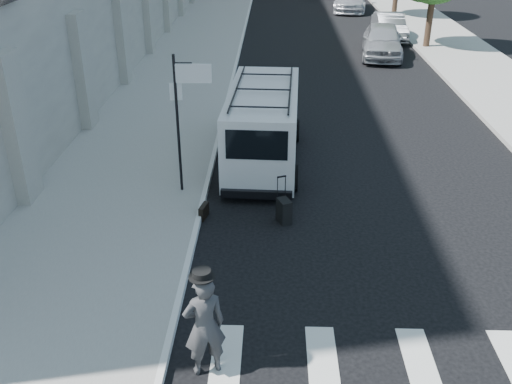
# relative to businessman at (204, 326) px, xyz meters

# --- Properties ---
(ground) EXTENTS (120.00, 120.00, 0.00)m
(ground) POSITION_rel_businessman_xyz_m (1.30, 3.00, -0.92)
(ground) COLOR black
(ground) RESTS_ON ground
(sidewalk_left) EXTENTS (4.50, 48.00, 0.15)m
(sidewalk_left) POSITION_rel_businessman_xyz_m (-2.95, 19.00, -0.84)
(sidewalk_left) COLOR gray
(sidewalk_left) RESTS_ON ground
(sidewalk_right) EXTENTS (4.00, 56.00, 0.15)m
(sidewalk_right) POSITION_rel_businessman_xyz_m (10.30, 23.00, -0.84)
(sidewalk_right) COLOR gray
(sidewalk_right) RESTS_ON ground
(sign_pole) EXTENTS (1.03, 0.07, 3.50)m
(sign_pole) POSITION_rel_businessman_xyz_m (-1.07, 6.20, 1.74)
(sign_pole) COLOR black
(sign_pole) RESTS_ON sidewalk_left
(businessman) EXTENTS (0.78, 0.64, 1.83)m
(businessman) POSITION_rel_businessman_xyz_m (0.00, 0.00, 0.00)
(businessman) COLOR #393A3C
(businessman) RESTS_ON ground
(briefcase) EXTENTS (0.21, 0.46, 0.34)m
(briefcase) POSITION_rel_businessman_xyz_m (-0.60, 5.00, -0.75)
(briefcase) COLOR black
(briefcase) RESTS_ON ground
(suitcase) EXTENTS (0.39, 0.47, 1.12)m
(suitcase) POSITION_rel_businessman_xyz_m (1.31, 4.86, -0.62)
(suitcase) COLOR black
(suitcase) RESTS_ON ground
(cargo_van) EXTENTS (2.23, 5.81, 2.17)m
(cargo_van) POSITION_rel_businessman_xyz_m (0.77, 8.47, 0.21)
(cargo_van) COLOR silver
(cargo_van) RESTS_ON ground
(parked_car_a) EXTENTS (2.50, 4.87, 1.59)m
(parked_car_a) POSITION_rel_businessman_xyz_m (6.30, 21.21, -0.12)
(parked_car_a) COLOR #95979C
(parked_car_a) RESTS_ON ground
(parked_car_b) EXTENTS (1.49, 4.17, 1.37)m
(parked_car_b) POSITION_rel_businessman_xyz_m (7.37, 25.28, -0.23)
(parked_car_b) COLOR slate
(parked_car_b) RESTS_ON ground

